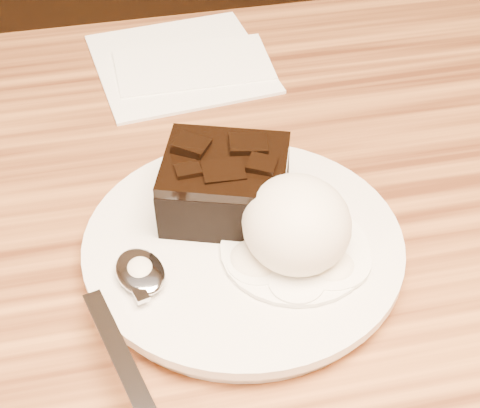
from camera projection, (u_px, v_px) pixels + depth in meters
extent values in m
cylinder|color=silver|center=(243.00, 249.00, 0.51)|extent=(0.21, 0.21, 0.02)
cube|color=black|center=(225.00, 188.00, 0.51)|extent=(0.10, 0.09, 0.04)
ellipsoid|color=white|center=(297.00, 224.00, 0.48)|extent=(0.07, 0.07, 0.06)
cylinder|color=white|center=(295.00, 250.00, 0.49)|extent=(0.10, 0.10, 0.00)
cube|color=white|center=(180.00, 62.00, 0.69)|extent=(0.16, 0.16, 0.01)
cube|color=black|center=(312.00, 292.00, 0.47)|extent=(0.01, 0.01, 0.00)
cube|color=black|center=(331.00, 225.00, 0.51)|extent=(0.01, 0.01, 0.00)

